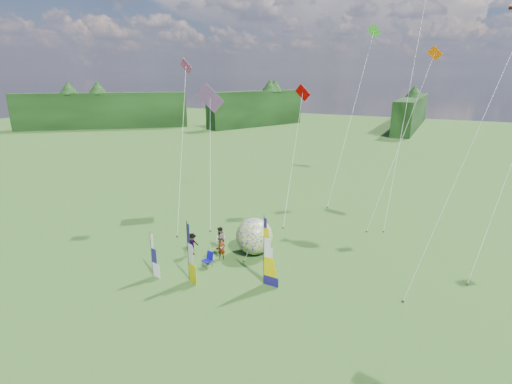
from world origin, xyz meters
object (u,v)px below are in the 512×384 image
at_px(bol_inflatable, 254,236).
at_px(kite_whale, 407,98).
at_px(side_banner_far, 152,255).
at_px(camp_chair, 207,260).
at_px(spectator_d, 255,234).
at_px(feather_banner_main, 264,252).
at_px(side_banner_left, 188,252).
at_px(spectator_b, 221,239).
at_px(spectator_a, 222,249).
at_px(spectator_c, 192,244).

bearing_deg(bol_inflatable, kite_whale, 59.32).
height_order(side_banner_far, camp_chair, side_banner_far).
relative_size(spectator_d, camp_chair, 1.50).
relative_size(side_banner_far, kite_whale, 0.14).
height_order(feather_banner_main, side_banner_left, feather_banner_main).
xyz_separation_m(side_banner_far, bol_inflatable, (4.41, 6.02, -0.15)).
distance_m(side_banner_far, kite_whale, 25.04).
height_order(side_banner_left, spectator_b, side_banner_left).
relative_size(side_banner_far, spectator_a, 1.95).
height_order(spectator_a, camp_chair, spectator_a).
xyz_separation_m(spectator_c, kite_whale, (12.00, 15.92, 9.85)).
relative_size(bol_inflatable, spectator_b, 1.45).
xyz_separation_m(spectator_c, camp_chair, (2.01, -1.13, -0.29)).
xyz_separation_m(feather_banner_main, kite_whale, (5.56, 17.35, 8.48)).
distance_m(feather_banner_main, spectator_c, 6.73).
distance_m(spectator_b, camp_chair, 2.77).
distance_m(bol_inflatable, kite_whale, 18.40).
distance_m(feather_banner_main, side_banner_far, 7.34).
height_order(spectator_a, spectator_d, spectator_d).
height_order(feather_banner_main, kite_whale, kite_whale).
relative_size(feather_banner_main, kite_whale, 0.21).
bearing_deg(spectator_b, bol_inflatable, 25.82).
relative_size(side_banner_left, spectator_a, 2.56).
bearing_deg(side_banner_far, spectator_b, 81.20).
height_order(feather_banner_main, bol_inflatable, feather_banner_main).
bearing_deg(side_banner_far, side_banner_left, 24.52).
height_order(feather_banner_main, camp_chair, feather_banner_main).
distance_m(side_banner_left, camp_chair, 2.49).
xyz_separation_m(spectator_d, camp_chair, (-1.21, -4.96, -0.27)).
xyz_separation_m(bol_inflatable, kite_whale, (8.09, 13.63, 9.35)).
bearing_deg(feather_banner_main, bol_inflatable, 129.79).
height_order(feather_banner_main, spectator_d, feather_banner_main).
distance_m(spectator_a, spectator_c, 2.27).
height_order(spectator_b, spectator_c, spectator_b).
bearing_deg(side_banner_left, spectator_a, 110.46).
distance_m(bol_inflatable, spectator_d, 1.77).
bearing_deg(camp_chair, spectator_c, 167.32).
distance_m(feather_banner_main, spectator_a, 4.82).
relative_size(spectator_c, spectator_d, 1.02).
height_order(spectator_c, kite_whale, kite_whale).
relative_size(camp_chair, kite_whale, 0.05).
distance_m(feather_banner_main, bol_inflatable, 4.58).
height_order(side_banner_left, spectator_d, side_banner_left).
height_order(side_banner_far, bol_inflatable, side_banner_far).
xyz_separation_m(feather_banner_main, camp_chair, (-4.42, 0.30, -1.66)).
bearing_deg(spectator_c, camp_chair, -103.82).
bearing_deg(spectator_a, side_banner_left, -111.26).
relative_size(spectator_a, camp_chair, 1.40).
xyz_separation_m(feather_banner_main, spectator_b, (-4.97, 2.99, -1.29)).
bearing_deg(camp_chair, kite_whale, 76.17).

